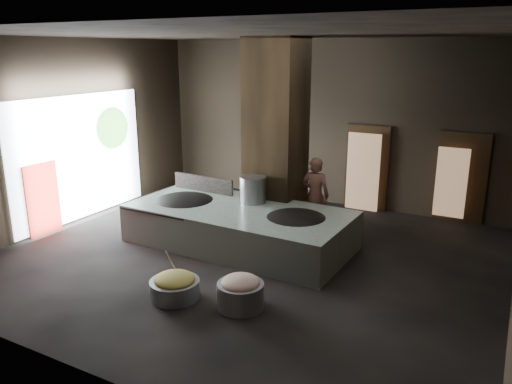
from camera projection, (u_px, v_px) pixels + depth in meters
The scene contains 27 objects.
floor at pixel (248, 258), 10.59m from camera, with size 10.00×9.00×0.10m, color black.
ceiling at pixel (247, 31), 9.32m from camera, with size 10.00×9.00×0.10m, color black.
back_wall at pixel (328, 123), 13.80m from camera, with size 10.00×0.10×4.50m, color black.
front_wall at pixel (66, 216), 6.11m from camera, with size 10.00×0.10×4.50m, color black.
left_wall at pixel (69, 132), 12.26m from camera, with size 0.10×9.00×4.50m, color black.
pillar at pixel (276, 136), 11.70m from camera, with size 1.20×1.20×4.50m, color black.
hearth_platform at pixel (239, 226), 11.09m from camera, with size 4.90×2.34×0.85m, color #A0B19F.
platform_cap at pixel (239, 210), 10.99m from camera, with size 4.79×2.30×0.03m, color black.
wok_left at pixel (184, 204), 11.62m from camera, with size 1.54×1.54×0.43m, color black.
wok_left_rim at pixel (184, 201), 11.60m from camera, with size 1.57×1.57×0.05m, color black.
wok_right at pixel (296, 222), 10.43m from camera, with size 1.44×1.44×0.40m, color black.
wok_right_rim at pixel (296, 218), 10.41m from camera, with size 1.47×1.47×0.05m, color black.
stock_pot at pixel (253, 190), 11.34m from camera, with size 0.60×0.60×0.64m, color #95969C.
splash_guard at pixel (203, 184), 12.22m from camera, with size 1.70×0.06×0.43m, color black.
cook at pixel (315, 195), 11.74m from camera, with size 0.66×0.43×1.82m, color brown.
veg_basin at pixel (175, 289), 8.76m from camera, with size 0.88×0.88×0.32m, color gray.
veg_fill at pixel (174, 279), 8.71m from camera, with size 0.72×0.72×0.22m, color #93B457.
ladle at pixel (172, 264), 8.85m from camera, with size 0.03×0.03×0.69m, color #95969C.
meat_basin at pixel (241, 295), 8.42m from camera, with size 0.80×0.80×0.44m, color gray.
meat_fill at pixel (240, 283), 8.36m from camera, with size 0.66×0.66×0.25m, color tan.
doorway_near at pixel (367, 169), 13.49m from camera, with size 1.18×0.08×2.38m, color black.
doorway_near_glow at pixel (363, 172), 13.37m from camera, with size 0.89×0.04×2.10m, color #8C6647.
doorway_far at pixel (461, 180), 12.39m from camera, with size 1.18×0.08×2.38m, color black.
doorway_far_glow at pixel (451, 183), 12.29m from camera, with size 0.74×0.04×1.75m, color #8C6647.
left_opening at pixel (80, 157), 12.56m from camera, with size 0.04×4.20×3.10m, color white.
pavilion_sliver at pixel (43, 199), 11.64m from camera, with size 0.05×0.90×1.70m, color maroon.
tree_silhouette at pixel (113, 128), 13.28m from camera, with size 0.28×1.10×1.10m, color #194714.
Camera 1 is at (4.80, -8.54, 4.21)m, focal length 35.00 mm.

